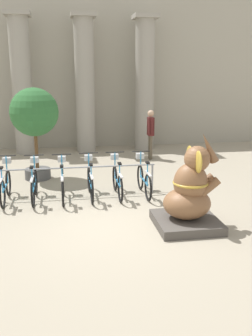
{
  "coord_description": "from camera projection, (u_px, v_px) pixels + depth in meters",
  "views": [
    {
      "loc": [
        -0.84,
        -7.11,
        3.03
      ],
      "look_at": [
        0.46,
        0.73,
        1.0
      ],
      "focal_mm": 40.0,
      "sensor_mm": 36.0,
      "label": 1
    }
  ],
  "objects": [
    {
      "name": "bike_rack",
      "position": [
        76.0,
        173.0,
        9.3
      ],
      "size": [
        4.0,
        0.05,
        0.77
      ],
      "color": "gray",
      "rests_on": "ground_plane"
    },
    {
      "name": "person_pedestrian",
      "position": [
        151.0,
        130.0,
        13.28
      ],
      "size": [
        0.23,
        0.47,
        1.76
      ],
      "color": "brown",
      "rests_on": "ground_plane"
    },
    {
      "name": "building_facade",
      "position": [
        83.0,
        73.0,
        15.16
      ],
      "size": [
        20.0,
        0.2,
        6.0
      ],
      "color": "#A39E8E",
      "rests_on": "ground_plane"
    },
    {
      "name": "potted_tree",
      "position": [
        34.0,
        116.0,
        10.57
      ],
      "size": [
        1.37,
        1.37,
        2.64
      ],
      "color": "#4C4C4C",
      "rests_on": "ground_plane"
    },
    {
      "name": "bicycle_0",
      "position": [
        5.0,
        185.0,
        9.0
      ],
      "size": [
        0.48,
        1.63,
        1.05
      ],
      "color": "black",
      "rests_on": "ground_plane"
    },
    {
      "name": "bicycle_2",
      "position": [
        63.0,
        183.0,
        9.15
      ],
      "size": [
        0.48,
        1.63,
        1.05
      ],
      "color": "black",
      "rests_on": "ground_plane"
    },
    {
      "name": "bicycle_5",
      "position": [
        144.0,
        179.0,
        9.51
      ],
      "size": [
        0.48,
        1.63,
        1.05
      ],
      "color": "black",
      "rests_on": "ground_plane"
    },
    {
      "name": "column_middle",
      "position": [
        85.0,
        84.0,
        14.29
      ],
      "size": [
        0.93,
        0.93,
        5.16
      ],
      "color": "gray",
      "rests_on": "ground_plane"
    },
    {
      "name": "bicycle_4",
      "position": [
        117.0,
        180.0,
        9.41
      ],
      "size": [
        0.48,
        1.63,
        1.05
      ],
      "color": "black",
      "rests_on": "ground_plane"
    },
    {
      "name": "column_left",
      "position": [
        22.0,
        84.0,
        13.92
      ],
      "size": [
        0.93,
        0.93,
        5.16
      ],
      "color": "gray",
      "rests_on": "ground_plane"
    },
    {
      "name": "bicycle_3",
      "position": [
        90.0,
        181.0,
        9.3
      ],
      "size": [
        0.48,
        1.63,
        1.05
      ],
      "color": "black",
      "rests_on": "ground_plane"
    },
    {
      "name": "bicycle_1",
      "position": [
        34.0,
        184.0,
        9.06
      ],
      "size": [
        0.48,
        1.63,
        1.05
      ],
      "color": "black",
      "rests_on": "ground_plane"
    },
    {
      "name": "ground_plane",
      "position": [
        110.0,
        225.0,
        7.68
      ],
      "size": [
        60.0,
        60.0,
        0.0
      ],
      "primitive_type": "plane",
      "color": "#9E937F"
    },
    {
      "name": "elephant_statue",
      "position": [
        189.0,
        196.0,
        7.44
      ],
      "size": [
        1.25,
        1.25,
        1.94
      ],
      "color": "#4C4742",
      "rests_on": "ground_plane"
    },
    {
      "name": "column_right",
      "position": [
        145.0,
        83.0,
        14.67
      ],
      "size": [
        0.93,
        0.93,
        5.16
      ],
      "color": "gray",
      "rests_on": "ground_plane"
    }
  ]
}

